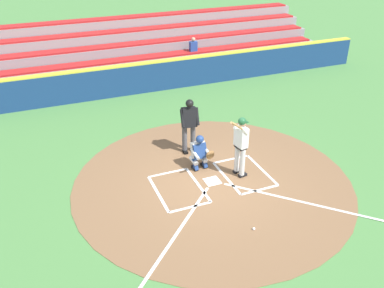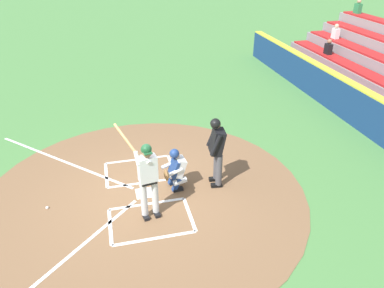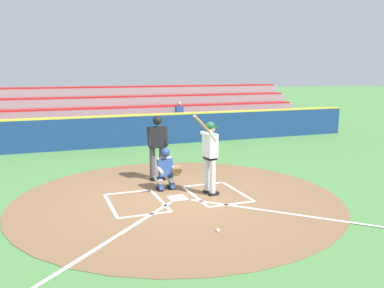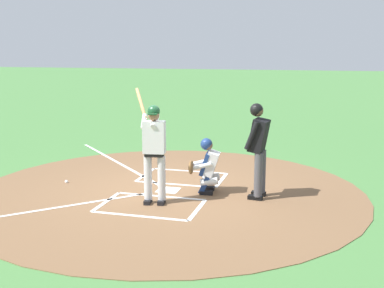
% 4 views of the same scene
% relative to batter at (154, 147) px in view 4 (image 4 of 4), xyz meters
% --- Properties ---
extents(ground_plane, '(120.00, 120.00, 0.00)m').
position_rel_batter_xyz_m(ground_plane, '(0.87, 0.01, -1.10)').
color(ground_plane, '#4C8442').
extents(dirt_circle, '(8.00, 8.00, 0.01)m').
position_rel_batter_xyz_m(dirt_circle, '(0.87, 0.01, -1.09)').
color(dirt_circle, brown).
rests_on(dirt_circle, ground).
extents(home_plate_and_chalk, '(7.93, 4.91, 0.01)m').
position_rel_batter_xyz_m(home_plate_and_chalk, '(0.87, 0.89, -1.08)').
color(home_plate_and_chalk, white).
rests_on(home_plate_and_chalk, dirt_circle).
extents(batter, '(0.87, 0.83, 2.13)m').
position_rel_batter_xyz_m(batter, '(0.00, 0.00, 0.00)').
color(batter, silver).
rests_on(batter, ground).
extents(catcher, '(0.64, 0.62, 1.13)m').
position_rel_batter_xyz_m(catcher, '(0.92, -0.80, -0.51)').
color(catcher, black).
rests_on(catcher, ground).
extents(plate_umpire, '(0.60, 0.45, 1.86)m').
position_rel_batter_xyz_m(plate_umpire, '(0.85, -1.83, -0.02)').
color(plate_umpire, '#4C4C51').
rests_on(plate_umpire, ground).
extents(baseball, '(0.07, 0.07, 0.07)m').
position_rel_batter_xyz_m(baseball, '(0.81, 2.32, -1.06)').
color(baseball, white).
rests_on(baseball, ground).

